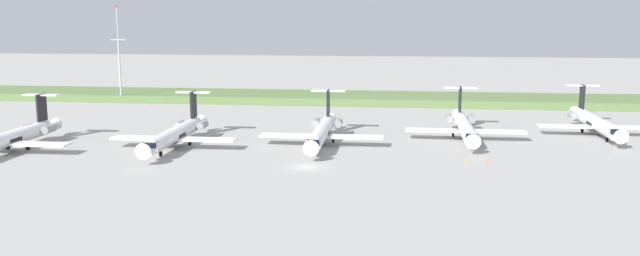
# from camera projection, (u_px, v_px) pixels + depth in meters

# --- Properties ---
(ground_plane) EXTENTS (500.00, 500.00, 0.00)m
(ground_plane) POSITION_uv_depth(u_px,v_px,m) (326.00, 133.00, 131.02)
(ground_plane) COLOR #9E9B96
(grass_berm) EXTENTS (320.00, 20.00, 2.13)m
(grass_berm) POSITION_uv_depth(u_px,v_px,m) (346.00, 98.00, 177.81)
(grass_berm) COLOR #597542
(grass_berm) RESTS_ON ground
(regional_jet_nearest) EXTENTS (22.81, 31.00, 9.00)m
(regional_jet_nearest) POSITION_uv_depth(u_px,v_px,m) (11.00, 138.00, 112.87)
(regional_jet_nearest) COLOR white
(regional_jet_nearest) RESTS_ON ground
(regional_jet_second) EXTENTS (22.81, 31.00, 9.00)m
(regional_jet_second) POSITION_uv_depth(u_px,v_px,m) (176.00, 133.00, 116.93)
(regional_jet_second) COLOR white
(regional_jet_second) RESTS_ON ground
(regional_jet_third) EXTENTS (22.81, 31.00, 9.00)m
(regional_jet_third) POSITION_uv_depth(u_px,v_px,m) (322.00, 131.00, 119.38)
(regional_jet_third) COLOR white
(regional_jet_third) RESTS_ON ground
(regional_jet_fourth) EXTENTS (22.81, 31.00, 9.00)m
(regional_jet_fourth) POSITION_uv_depth(u_px,v_px,m) (464.00, 126.00, 124.79)
(regional_jet_fourth) COLOR white
(regional_jet_fourth) RESTS_ON ground
(regional_jet_fifth) EXTENTS (22.81, 31.00, 9.00)m
(regional_jet_fifth) POSITION_uv_depth(u_px,v_px,m) (595.00, 122.00, 129.27)
(regional_jet_fifth) COLOR white
(regional_jet_fifth) RESTS_ON ground
(antenna_mast) EXTENTS (4.40, 0.50, 26.35)m
(antenna_mast) POSITION_uv_depth(u_px,v_px,m) (119.00, 63.00, 174.24)
(antenna_mast) COLOR #B2B2B7
(antenna_mast) RESTS_ON ground
(safety_cone_front_marker) EXTENTS (0.44, 0.44, 0.55)m
(safety_cone_front_marker) POSITION_uv_depth(u_px,v_px,m) (467.00, 161.00, 104.75)
(safety_cone_front_marker) COLOR orange
(safety_cone_front_marker) RESTS_ON ground
(safety_cone_mid_marker) EXTENTS (0.44, 0.44, 0.55)m
(safety_cone_mid_marker) POSITION_uv_depth(u_px,v_px,m) (486.00, 161.00, 105.22)
(safety_cone_mid_marker) COLOR orange
(safety_cone_mid_marker) RESTS_ON ground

